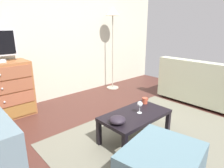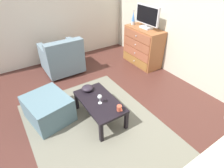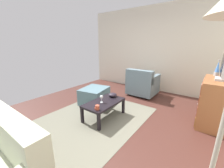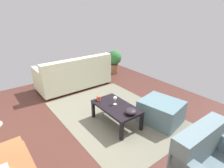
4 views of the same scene
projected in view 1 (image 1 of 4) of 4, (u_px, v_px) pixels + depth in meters
The scene contains 9 objects.
ground_plane at pixel (134, 138), 2.63m from camera, with size 5.63×4.73×0.05m, color #492721.
wall_accent_rear at pixel (53, 30), 3.74m from camera, with size 5.63×0.12×2.70m, color beige.
area_rug at pixel (155, 137), 2.61m from camera, with size 2.60×1.90×0.01m, color #6B695A.
coffee_table at pixel (135, 117), 2.49m from camera, with size 0.90×0.50×0.37m.
wine_glass at pixel (140, 104), 2.46m from camera, with size 0.07×0.07×0.16m.
mug at pixel (145, 101), 2.78m from camera, with size 0.11×0.08×0.08m.
bowl_decorative at pixel (117, 120), 2.22m from camera, with size 0.19×0.19×0.09m, color #261E28.
couch_large at pixel (211, 88), 3.62m from camera, with size 0.85×1.83×0.83m.
standing_lamp at pixel (113, 19), 4.22m from camera, with size 0.32×0.32×1.81m.
Camera 1 is at (-1.77, -1.51, 1.44)m, focal length 31.36 mm.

